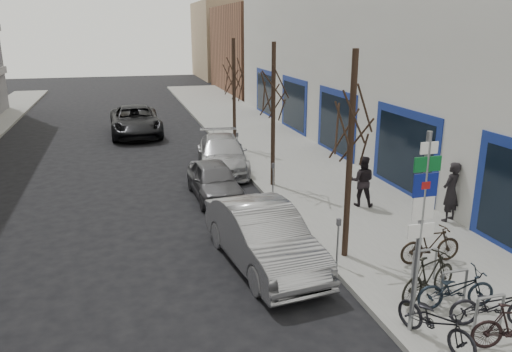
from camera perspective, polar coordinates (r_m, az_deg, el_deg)
sidewalk_east at (r=19.97m, az=7.11°, el=-0.72°), size 5.00×70.00×0.15m
commercial_building at (r=30.87m, az=25.50°, el=13.22°), size 20.00×32.00×10.00m
brick_building_far at (r=50.21m, az=3.21°, el=14.29°), size 12.00×14.00×8.00m
tan_building_far at (r=64.72m, az=-0.70°, el=15.26°), size 13.00×12.00×9.00m
highway_sign_pole at (r=9.88m, az=18.34°, el=-5.07°), size 0.55×0.10×4.20m
bike_rack at (r=11.83m, az=21.69°, el=-11.33°), size 0.66×2.26×0.83m
tree_near at (r=12.51m, az=10.98°, el=7.73°), size 1.80×1.80×5.50m
tree_mid at (r=18.52m, az=2.02°, el=10.79°), size 1.80×1.80×5.50m
tree_far at (r=24.78m, az=-2.56°, el=12.24°), size 1.80×1.80×5.50m
meter_front at (r=12.77m, az=9.35°, el=-6.94°), size 0.10×0.08×1.27m
meter_mid at (r=17.60m, az=1.97°, el=-0.11°), size 0.10×0.08×1.27m
meter_back at (r=22.74m, az=-2.15°, el=3.73°), size 0.10×0.08×1.27m
bike_near_left at (r=10.39m, az=19.91°, el=-14.95°), size 1.06×1.89×1.10m
bike_mid_curb at (r=11.71m, az=21.92°, el=-11.55°), size 1.78×0.76×1.05m
bike_mid_inner at (r=11.86m, az=19.16°, el=-10.75°), size 1.89×1.12×1.10m
bike_far_curb at (r=11.37m, az=25.56°, el=-12.84°), size 1.83×1.00×1.07m
bike_far_inner at (r=13.59m, az=19.33°, el=-7.39°), size 1.70×0.57×1.02m
parked_car_front at (r=12.95m, az=0.83°, el=-6.92°), size 2.28×5.03×1.60m
parked_car_mid at (r=18.16m, az=-4.81°, el=-0.46°), size 1.69×3.94×1.32m
parked_car_back at (r=21.63m, az=-3.91°, el=2.53°), size 2.70×5.28×1.47m
lane_car at (r=29.72m, az=-13.62°, el=6.15°), size 2.86×6.02×1.66m
pedestrian_near at (r=16.56m, az=21.38°, el=-1.69°), size 0.82×0.70×1.90m
pedestrian_far at (r=17.16m, az=12.03°, el=-0.53°), size 0.77×0.68×1.75m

